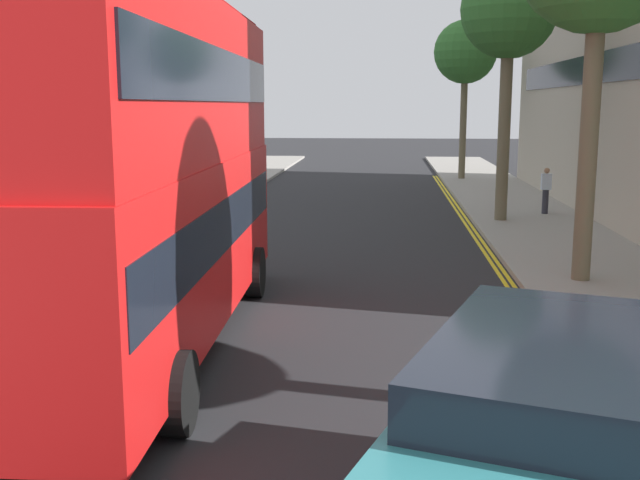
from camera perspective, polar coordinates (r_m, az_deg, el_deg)
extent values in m
cube|color=gray|center=(18.09, 20.76, -2.91)|extent=(4.00, 80.00, 0.14)
cube|color=gray|center=(19.15, -20.02, -2.16)|extent=(4.00, 80.00, 0.14)
cube|color=yellow|center=(15.73, 15.32, -4.74)|extent=(0.10, 56.00, 0.01)
cube|color=yellow|center=(15.70, 14.74, -4.74)|extent=(0.10, 56.00, 0.01)
cube|color=red|center=(12.59, -12.69, -0.19)|extent=(2.83, 10.87, 2.60)
cube|color=red|center=(12.40, -13.16, 11.48)|extent=(2.77, 10.65, 2.50)
cube|color=black|center=(12.54, -12.75, 1.16)|extent=(2.85, 10.44, 0.84)
cube|color=black|center=(12.41, -13.18, 11.94)|extent=(2.83, 10.22, 0.80)
cube|color=yellow|center=(17.65, -8.14, 7.91)|extent=(2.00, 0.12, 0.44)
cylinder|color=black|center=(16.33, -13.59, -2.26)|extent=(0.33, 1.05, 1.04)
cylinder|color=black|center=(15.80, -4.86, -2.42)|extent=(0.33, 1.05, 1.04)
cylinder|color=black|center=(9.48, -10.54, -11.21)|extent=(0.33, 1.05, 1.04)
cube|color=black|center=(6.51, 16.65, -10.09)|extent=(2.58, 3.44, 0.76)
cube|color=orange|center=(6.66, 16.16, -16.59)|extent=(3.17, 4.71, 0.10)
cylinder|color=black|center=(8.37, 10.85, -15.56)|extent=(0.42, 0.71, 0.68)
cylinder|color=#2D2D38|center=(27.99, 16.54, 2.78)|extent=(0.22, 0.22, 0.85)
cube|color=silver|center=(27.92, 16.61, 4.21)|extent=(0.34, 0.22, 0.56)
sphere|color=#9E7051|center=(27.88, 16.65, 5.01)|extent=(0.20, 0.20, 0.20)
cylinder|color=#6B6047|center=(40.39, 10.68, 8.45)|extent=(0.35, 0.35, 5.48)
cylinder|color=#6B6047|center=(40.42, 11.55, 12.80)|extent=(0.23, 1.06, 0.79)
cylinder|color=#6B6047|center=(41.12, 10.87, 12.97)|extent=(1.44, 0.31, 1.06)
cylinder|color=#6B6047|center=(40.31, 10.25, 12.76)|extent=(0.27, 0.88, 0.66)
cylinder|color=#6B6047|center=(39.87, 11.09, 12.94)|extent=(1.21, 0.36, 0.90)
sphere|color=#33702D|center=(40.46, 10.86, 13.69)|extent=(3.20, 3.20, 3.20)
cylinder|color=#6B6047|center=(17.37, 19.49, 6.82)|extent=(0.40, 0.40, 5.95)
cylinder|color=#6B6047|center=(25.92, 13.64, 7.92)|extent=(0.40, 0.40, 5.87)
cylinder|color=#6B6047|center=(26.13, 14.99, 15.06)|extent=(0.21, 1.01, 0.75)
cylinder|color=#6B6047|center=(26.59, 13.31, 15.27)|extent=(1.28, 0.53, 0.96)
cylinder|color=#6B6047|center=(25.35, 13.35, 15.72)|extent=(1.39, 0.86, 1.12)
sphere|color=#33702D|center=(26.08, 14.00, 16.44)|extent=(3.11, 3.11, 3.11)
cube|color=black|center=(27.78, 19.83, 12.00)|extent=(0.04, 24.64, 1.00)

